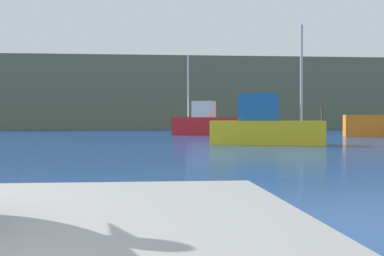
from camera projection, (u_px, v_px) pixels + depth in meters
hillside_backdrop at (120, 95)px, 65.24m from camera, size 140.00×16.68×7.75m
fishing_boat_red at (206, 123)px, 38.13m from camera, size 4.87×3.51×5.62m
fishing_boat_yellow at (265, 126)px, 25.14m from camera, size 5.32×2.54×5.42m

